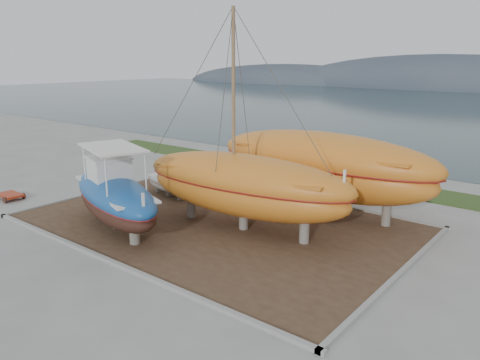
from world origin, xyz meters
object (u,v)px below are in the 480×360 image
Objects in this scene: blue_caique at (114,188)px; red_trailer at (10,197)px; orange_sailboat at (244,124)px; orange_bare_hull at (322,173)px; white_dinghy at (170,185)px.

red_trailer is at bearing -155.97° from blue_caique.
red_trailer is (-8.72, -0.85, -1.85)m from blue_caique.
blue_caique is 0.75× the size of orange_sailboat.
orange_sailboat reaches higher than red_trailer.
blue_caique is 10.38m from orange_bare_hull.
blue_caique is at bearing 5.67° from red_trailer.
white_dinghy is 0.32× the size of orange_bare_hull.
orange_sailboat is at bearing -3.96° from white_dinghy.
blue_caique is at bearing -148.51° from orange_sailboat.
orange_sailboat is 5.69m from orange_bare_hull.
red_trailer is (-15.01, -9.11, -1.92)m from orange_bare_hull.
orange_bare_hull is at bearing 29.43° from white_dinghy.
orange_bare_hull is (8.32, 2.95, 1.43)m from white_dinghy.
white_dinghy is at bearing 160.56° from orange_sailboat.
orange_bare_hull is (6.29, 8.26, 0.07)m from blue_caique.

